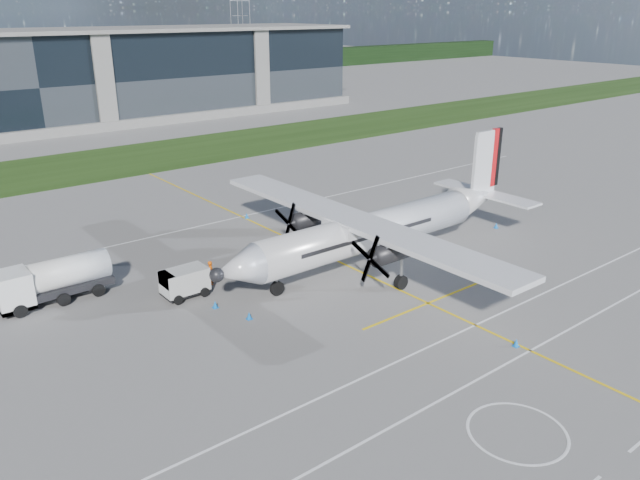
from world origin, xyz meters
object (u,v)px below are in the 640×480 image
Objects in this scene: safety_cone_nose_stbd at (215,304)px; baggage_tug at (185,283)px; pylon_east at (240,21)px; turboprop_aircraft at (380,208)px; safety_cone_nose_port at (249,316)px; ground_crew_person at (211,271)px; safety_cone_stbdwing at (247,216)px; safety_cone_portwing at (516,343)px; safety_cone_tail at (496,225)px; fuel_tanker_truck at (46,283)px.

baggage_tug is at bearing 103.69° from safety_cone_nose_stbd.
pylon_east is 1.00× the size of turboprop_aircraft.
safety_cone_nose_port is at bearing -74.14° from baggage_tug.
ground_crew_person is 4.04× the size of safety_cone_nose_port.
baggage_tug is 17.32m from safety_cone_stbdwing.
safety_cone_portwing is 1.00× the size of safety_cone_stbdwing.
baggage_tug reaches higher than safety_cone_tail.
turboprop_aircraft is 15.65m from baggage_tug.
safety_cone_tail is at bearing -9.15° from baggage_tug.
turboprop_aircraft reaches higher than ground_crew_person.
pylon_east is at bearing 58.33° from safety_cone_nose_port.
safety_cone_nose_port is at bearing 129.46° from safety_cone_portwing.
safety_cone_tail is at bearing -3.20° from turboprop_aircraft.
ground_crew_person is 4.04× the size of safety_cone_tail.
turboprop_aircraft is at bearing -118.19° from pylon_east.
safety_cone_stbdwing is (20.31, 7.07, -1.23)m from fuel_tanker_truck.
ground_crew_person is 4.04× the size of safety_cone_stbdwing.
safety_cone_portwing is 1.00× the size of safety_cone_nose_stbd.
safety_cone_portwing is at bearing -140.31° from safety_cone_tail.
safety_cone_nose_port and safety_cone_tail have the same top height.
safety_cone_portwing is 1.00× the size of safety_cone_tail.
safety_cone_tail is (14.07, -0.79, -4.27)m from turboprop_aircraft.
safety_cone_nose_port is 1.00× the size of safety_cone_stbdwing.
safety_cone_stbdwing is (12.52, 11.95, -0.75)m from baggage_tug.
baggage_tug reaches higher than safety_cone_stbdwing.
fuel_tanker_truck is 2.36× the size of baggage_tug.
safety_cone_portwing is at bearing -49.52° from fuel_tanker_truck.
ground_crew_person is 4.04× the size of safety_cone_portwing.
baggage_tug is (-14.75, 3.85, -3.52)m from turboprop_aircraft.
safety_cone_portwing and safety_cone_nose_stbd have the same top height.
ground_crew_person is 26.92m from safety_cone_tail.
pylon_east is at bearing 57.59° from safety_cone_nose_stbd.
fuel_tanker_truck is at bearing 165.43° from safety_cone_tail.
safety_cone_nose_port is at bearing -71.94° from safety_cone_nose_stbd.
ground_crew_person reaches higher than baggage_tug.
safety_cone_stbdwing is (0.38, 30.43, 0.00)m from safety_cone_portwing.
baggage_tug is at bearing 165.36° from turboprop_aircraft.
safety_cone_nose_port is (-92.77, -150.37, -14.75)m from pylon_east.
ground_crew_person is at bearing 116.81° from safety_cone_portwing.
safety_cone_nose_port is (0.91, -2.79, 0.00)m from safety_cone_nose_stbd.
turboprop_aircraft reaches higher than safety_cone_tail.
turboprop_aircraft is at bearing -21.17° from fuel_tanker_truck.
safety_cone_nose_port is at bearing -48.32° from fuel_tanker_truck.
safety_cone_nose_stbd is (-14.05, 0.96, -4.27)m from turboprop_aircraft.
safety_cone_tail is (-65.56, -149.33, -14.75)m from pylon_east.
pylon_east is 171.40m from ground_crew_person.
safety_cone_portwing is 30.43m from safety_cone_stbdwing.
safety_cone_nose_stbd is 1.00× the size of safety_cone_tail.
pylon_east is at bearing 61.81° from turboprop_aircraft.
safety_cone_nose_stbd is 2.94m from safety_cone_nose_port.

